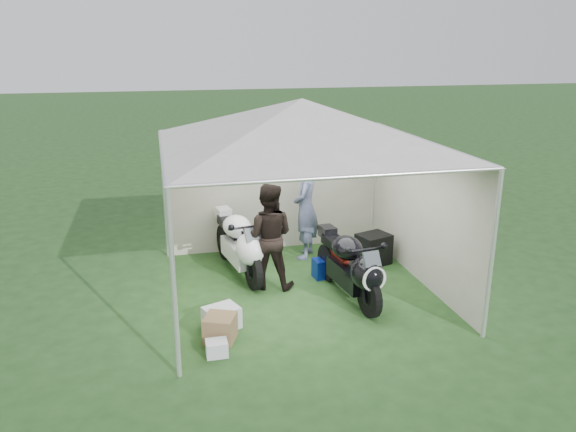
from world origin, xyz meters
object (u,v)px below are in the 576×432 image
Objects in this scene: person_dark_jacket at (268,236)px; equipment_box at (373,249)px; motorcycle_black at (351,266)px; paddock_stand at (326,268)px; person_blue_jacket at (306,208)px; canopy_tent at (301,128)px; crate_2 at (217,348)px; crate_0 at (222,318)px; motorcycle_white at (240,243)px; crate_1 at (220,328)px.

person_dark_jacket reaches higher than equipment_box.
paddock_stand is at bearing 90.00° from motorcycle_black.
person_blue_jacket is at bearing 95.39° from paddock_stand.
paddock_stand is 0.79× the size of equipment_box.
crate_2 is at bearing -132.08° from canopy_tent.
person_dark_jacket is at bearing 138.92° from motorcycle_black.
person_dark_jacket is (-1.01, -0.15, 0.69)m from paddock_stand.
crate_0 is at bearing -144.74° from paddock_stand.
crate_0 is (-1.37, -0.98, -2.42)m from canopy_tent.
crate_2 is at bearing -115.57° from motorcycle_white.
crate_2 is at bearing -141.32° from equipment_box.
crate_2 is (-0.09, -0.38, -0.07)m from crate_1.
paddock_stand is at bearing -26.35° from motorcycle_white.
person_blue_jacket reaches higher than paddock_stand.
paddock_stand is 1.12× the size of crate_1.
canopy_tent is at bearing -145.32° from paddock_stand.
paddock_stand is at bearing 35.26° from crate_0.
person_dark_jacket is 1.46m from person_blue_jacket.
crate_2 is (-2.17, -1.15, -0.45)m from motorcycle_black.
crate_2 is at bearing -159.00° from motorcycle_black.
motorcycle_black is 4.68× the size of paddock_stand.
equipment_box is (0.99, 0.38, 0.11)m from paddock_stand.
equipment_box is at bearing -10.46° from motorcycle_white.
motorcycle_black is (1.49, -1.31, -0.02)m from motorcycle_white.
paddock_stand is (0.55, 0.38, -2.41)m from canopy_tent.
crate_1 reaches higher than crate_0.
paddock_stand is at bearing 31.71° from person_blue_jacket.
motorcycle_white is 1.22× the size of person_dark_jacket.
person_dark_jacket is 1.93m from crate_1.
equipment_box is at bearing 30.92° from crate_0.
person_dark_jacket is at bearing 153.74° from canopy_tent.
motorcycle_black is 4.42× the size of crate_0.
paddock_stand is 2.35m from crate_0.
canopy_tent reaches higher than crate_0.
motorcycle_black is at bearing -39.10° from canopy_tent.
crate_2 is (-1.97, -3.04, -0.83)m from person_blue_jacket.
crate_0 is at bearing -149.08° from equipment_box.
paddock_stand is at bearing -151.15° from person_dark_jacket.
person_dark_jacket reaches higher than crate_2.
crate_1 is (-0.60, -2.09, -0.40)m from motorcycle_white.
person_blue_jacket reaches higher than crate_2.
equipment_box is at bearing 26.42° from canopy_tent.
canopy_tent is 2.81× the size of motorcycle_black.
person_blue_jacket is (0.45, 1.36, -1.64)m from canopy_tent.
person_blue_jacket is at bearing 52.06° from crate_0.
canopy_tent is 2.19m from motorcycle_black.
equipment_box is at bearing 38.68° from crate_2.
crate_0 is (-1.92, -1.35, -0.01)m from paddock_stand.
motorcycle_white reaches higher than paddock_stand.
person_dark_jacket is at bearing 53.19° from crate_0.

